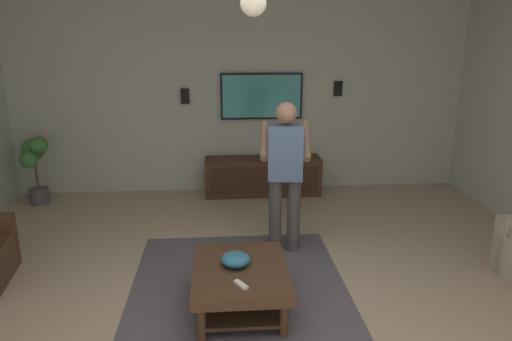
# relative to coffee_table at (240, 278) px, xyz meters

# --- Properties ---
(ground_plane) EXTENTS (8.66, 8.66, 0.00)m
(ground_plane) POSITION_rel_coffee_table_xyz_m (-0.25, -0.18, -0.30)
(ground_plane) COLOR tan
(wall_back_tv) EXTENTS (0.10, 6.87, 2.87)m
(wall_back_tv) POSITION_rel_coffee_table_xyz_m (3.41, -0.18, 1.14)
(wall_back_tv) COLOR #B2B7AD
(wall_back_tv) RESTS_ON ground
(area_rug) EXTENTS (2.64, 2.01, 0.01)m
(area_rug) POSITION_rel_coffee_table_xyz_m (0.20, -0.00, -0.29)
(area_rug) COLOR #514C56
(area_rug) RESTS_ON ground
(coffee_table) EXTENTS (1.00, 0.80, 0.40)m
(coffee_table) POSITION_rel_coffee_table_xyz_m (0.00, 0.00, 0.00)
(coffee_table) COLOR #422B1C
(coffee_table) RESTS_ON ground
(media_console) EXTENTS (0.45, 1.70, 0.55)m
(media_console) POSITION_rel_coffee_table_xyz_m (3.08, -0.48, -0.02)
(media_console) COLOR #422B1C
(media_console) RESTS_ON ground
(tv) EXTENTS (0.05, 1.20, 0.68)m
(tv) POSITION_rel_coffee_table_xyz_m (3.32, -0.48, 1.13)
(tv) COLOR black
(person_standing) EXTENTS (0.58, 0.58, 1.64)m
(person_standing) POSITION_rel_coffee_table_xyz_m (1.15, -0.54, 0.64)
(person_standing) COLOR #3F3F3F
(person_standing) RESTS_ON ground
(potted_plant_tall) EXTENTS (0.47, 0.41, 0.97)m
(potted_plant_tall) POSITION_rel_coffee_table_xyz_m (2.94, 2.71, 0.33)
(potted_plant_tall) COLOR #4C4C51
(potted_plant_tall) RESTS_ON ground
(bowl) EXTENTS (0.25, 0.25, 0.11)m
(bowl) POSITION_rel_coffee_table_xyz_m (0.04, 0.04, 0.16)
(bowl) COLOR teal
(bowl) RESTS_ON coffee_table
(remote_white) EXTENTS (0.15, 0.12, 0.02)m
(remote_white) POSITION_rel_coffee_table_xyz_m (-0.31, 0.01, 0.12)
(remote_white) COLOR white
(remote_white) RESTS_ON coffee_table
(remote_black) EXTENTS (0.16, 0.08, 0.02)m
(remote_black) POSITION_rel_coffee_table_xyz_m (0.02, 0.02, 0.12)
(remote_black) COLOR black
(remote_black) RESTS_ON coffee_table
(vase_round) EXTENTS (0.22, 0.22, 0.22)m
(vase_round) POSITION_rel_coffee_table_xyz_m (3.12, -0.78, 0.36)
(vase_round) COLOR teal
(vase_round) RESTS_ON media_console
(wall_speaker_left) EXTENTS (0.06, 0.12, 0.22)m
(wall_speaker_left) POSITION_rel_coffee_table_xyz_m (3.33, -1.62, 1.23)
(wall_speaker_left) COLOR black
(wall_speaker_right) EXTENTS (0.06, 0.12, 0.22)m
(wall_speaker_right) POSITION_rel_coffee_table_xyz_m (3.33, 0.63, 1.14)
(wall_speaker_right) COLOR black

